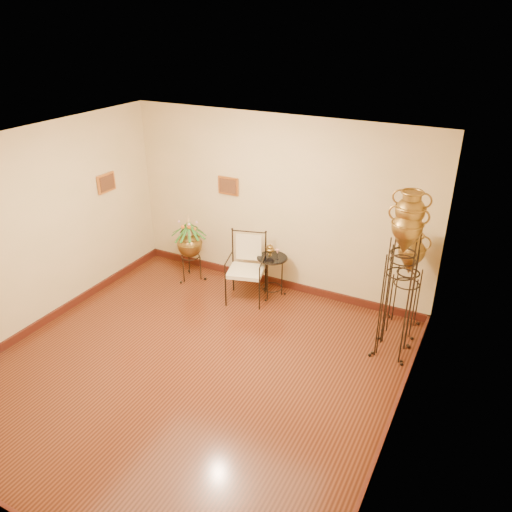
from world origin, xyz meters
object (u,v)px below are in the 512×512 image
at_px(armchair, 246,269).
at_px(amphora_tall, 401,274).
at_px(amphora_mid, 399,283).
at_px(side_table, 272,275).
at_px(planter_urn, 190,242).

bearing_deg(armchair, amphora_tall, -22.47).
distance_m(amphora_mid, side_table, 2.26).
height_order(planter_urn, armchair, planter_urn).
height_order(amphora_tall, planter_urn, amphora_tall).
relative_size(amphora_tall, planter_urn, 1.88).
xyz_separation_m(amphora_tall, side_table, (-2.06, 0.59, -0.81)).
distance_m(amphora_tall, amphora_mid, 0.11).
xyz_separation_m(amphora_tall, amphora_mid, (0.00, -0.05, -0.10)).
distance_m(planter_urn, armchair, 1.18).
distance_m(amphora_tall, side_table, 2.28).
bearing_deg(planter_urn, amphora_mid, -8.31).
height_order(amphora_tall, armchair, amphora_tall).
relative_size(amphora_mid, planter_urn, 1.74).
height_order(amphora_mid, side_table, amphora_mid).
bearing_deg(amphora_tall, armchair, 173.34).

